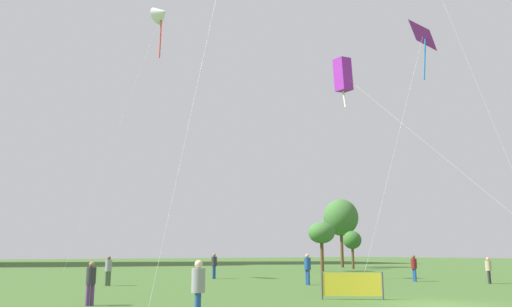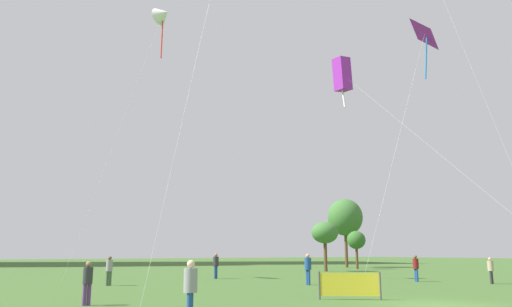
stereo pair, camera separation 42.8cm
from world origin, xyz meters
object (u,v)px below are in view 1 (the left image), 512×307
Objects in this scene: park_tree_1 at (321,233)px; park_tree_2 at (352,240)px; person_standing_4 at (108,269)px; event_banner at (352,285)px; person_standing_0 at (91,280)px; kite_flying_0 at (423,39)px; kite_flying_2 at (161,14)px; kite_flying_4 at (343,75)px; person_standing_5 at (214,264)px; person_standing_1 at (488,268)px; person_standing_6 at (198,287)px; park_tree_0 at (341,218)px; person_standing_2 at (307,267)px; person_standing_3 at (414,266)px.

park_tree_2 is (7.88, 3.53, -0.58)m from park_tree_1.
person_standing_4 is 15.34m from event_banner.
person_standing_0 is 26.81m from kite_flying_0.
person_standing_4 is at bearing 71.53° from person_standing_0.
kite_flying_0 is 19.45m from kite_flying_2.
kite_flying_4 reaches higher than park_tree_1.
kite_flying_2 is (-4.88, 0.21, 18.83)m from person_standing_5.
person_standing_1 is 0.09× the size of kite_flying_0.
park_tree_1 is (21.08, 6.08, -16.02)m from kite_flying_2.
park_tree_1 is 1.15× the size of park_tree_2.
park_tree_0 is (39.35, 35.58, 5.41)m from person_standing_6.
person_standing_2 is at bearing 61.46° from event_banner.
person_standing_5 is at bearing -158.79° from park_tree_1.
person_standing_2 reaches higher than person_standing_6.
person_standing_3 is 1.02× the size of person_standing_4.
kite_flying_4 is at bearing -133.05° from park_tree_0.
person_standing_3 is 0.34× the size of park_tree_1.
person_standing_2 is 11.61m from kite_flying_4.
person_standing_6 is 53.32m from park_tree_0.
person_standing_3 is 18.52m from park_tree_1.
kite_flying_4 is 40.83m from park_tree_0.
person_standing_2 is 0.37× the size of park_tree_1.
park_tree_1 reaches higher than event_banner.
kite_flying_2 is 1.67× the size of kite_flying_4.
person_standing_2 is 1.06× the size of person_standing_3.
person_standing_6 is 0.14× the size of kite_flying_4.
park_tree_0 reaches higher than person_standing_6.
park_tree_2 reaches higher than person_standing_6.
park_tree_0 is at bearing 38.12° from person_standing_0.
person_standing_2 is at bearing -4.92° from person_standing_4.
kite_flying_0 reaches higher than person_standing_4.
park_tree_2 is at bearing -15.64° from person_standing_6.
kite_flying_0 is at bearing 20.85° from event_banner.
person_standing_0 is 16.55m from kite_flying_4.
person_standing_1 is at bearing -118.15° from park_tree_0.
person_standing_5 is 0.21× the size of park_tree_0.
person_standing_1 is at bearing -42.76° from kite_flying_2.
person_standing_2 is 0.42× the size of park_tree_2.
person_standing_4 is 0.83× the size of event_banner.
person_standing_1 is 0.87× the size of person_standing_5.
park_tree_1 reaches higher than person_standing_3.
person_standing_1 is 29.16m from kite_flying_2.
person_standing_2 is at bearing -139.97° from park_tree_2.
kite_flying_0 is 3.97× the size of park_tree_2.
event_banner is (-12.20, -4.64, -15.73)m from kite_flying_0.
person_standing_0 is at bearing 44.13° from person_standing_6.
person_standing_6 is (-2.90, -16.98, 0.01)m from person_standing_4.
park_tree_0 is 2.01× the size of park_tree_2.
person_standing_0 is 22.72m from person_standing_3.
person_standing_0 is 0.94× the size of person_standing_4.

